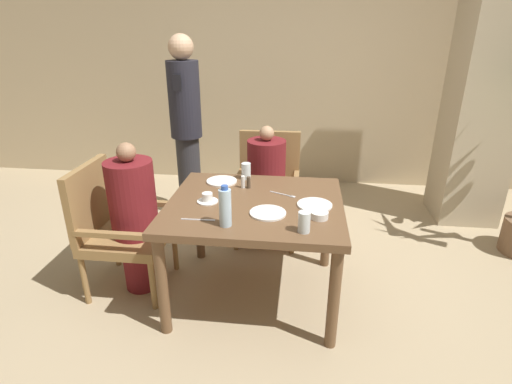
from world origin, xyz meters
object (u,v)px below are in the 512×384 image
object	(u,v)px
chair_left_side	(116,225)
water_bottle	(225,207)
diner_in_far_chair	(266,185)
plate_main_right	(222,181)
bowl_small	(319,215)
chair_far_side	(268,183)
teacup_with_saucer	(207,199)
diner_in_left_chair	(135,217)
glass_tall_near	(304,222)
standing_host	(186,124)
plate_main_left	(268,213)
plate_dessert_center	(315,205)
glass_tall_mid	(246,171)

from	to	relation	value
chair_left_side	water_bottle	world-z (taller)	water_bottle
diner_in_far_chair	plate_main_right	size ratio (longest dim) A/B	4.67
plate_main_right	bowl_small	xyz separation A→B (m)	(0.70, -0.52, 0.02)
chair_far_side	teacup_with_saucer	distance (m)	1.04
diner_in_left_chair	glass_tall_near	size ratio (longest dim) A/B	9.03
bowl_small	standing_host	bearing A→B (deg)	130.33
teacup_with_saucer	chair_far_side	bearing A→B (deg)	72.11
chair_left_side	plate_main_left	bearing A→B (deg)	-8.66
plate_dessert_center	glass_tall_mid	distance (m)	0.67
plate_main_left	diner_in_left_chair	bearing A→B (deg)	170.00
diner_in_left_chair	plate_main_left	bearing A→B (deg)	-10.00
diner_in_left_chair	plate_dessert_center	distance (m)	1.24
plate_main_left	glass_tall_mid	bearing A→B (deg)	110.43
chair_left_side	glass_tall_near	world-z (taller)	chair_left_side
diner_in_left_chair	glass_tall_near	xyz separation A→B (m)	(1.16, -0.37, 0.22)
chair_left_side	glass_tall_mid	distance (m)	1.01
plate_main_left	plate_dessert_center	size ratio (longest dim) A/B	1.00
diner_in_far_chair	plate_dessert_center	size ratio (longest dim) A/B	4.67
chair_far_side	plate_dessert_center	bearing A→B (deg)	-67.58
chair_left_side	plate_main_right	distance (m)	0.81
plate_dessert_center	plate_main_left	bearing A→B (deg)	-151.76
chair_left_side	plate_dessert_center	distance (m)	1.40
standing_host	teacup_with_saucer	distance (m)	1.39
bowl_small	water_bottle	world-z (taller)	water_bottle
plate_main_right	bowl_small	size ratio (longest dim) A/B	2.10
diner_in_left_chair	plate_dessert_center	size ratio (longest dim) A/B	4.89
diner_in_left_chair	chair_left_side	bearing A→B (deg)	180.00
chair_far_side	glass_tall_near	xyz separation A→B (m)	(0.32, -1.30, 0.29)
diner_in_far_chair	teacup_with_saucer	world-z (taller)	diner_in_far_chair
diner_in_far_chair	teacup_with_saucer	size ratio (longest dim) A/B	7.58
plate_dessert_center	chair_left_side	bearing A→B (deg)	179.50
plate_dessert_center	glass_tall_near	bearing A→B (deg)	-100.43
chair_left_side	diner_in_far_chair	world-z (taller)	diner_in_far_chair
glass_tall_near	glass_tall_mid	xyz separation A→B (m)	(-0.44, 0.79, 0.00)
plate_main_right	standing_host	bearing A→B (deg)	119.57
glass_tall_near	water_bottle	bearing A→B (deg)	176.84
plate_main_left	bowl_small	size ratio (longest dim) A/B	2.10
bowl_small	glass_tall_mid	world-z (taller)	glass_tall_mid
teacup_with_saucer	glass_tall_near	xyz separation A→B (m)	(0.63, -0.34, 0.04)
chair_far_side	diner_in_far_chair	xyz separation A→B (m)	(-0.00, -0.15, 0.04)
teacup_with_saucer	bowl_small	world-z (taller)	teacup_with_saucer
standing_host	glass_tall_mid	xyz separation A→B (m)	(0.69, -0.83, -0.14)
diner_in_far_chair	teacup_with_saucer	distance (m)	0.89
teacup_with_saucer	bowl_small	distance (m)	0.74
standing_host	diner_in_far_chair	bearing A→B (deg)	-30.24
chair_left_side	bowl_small	distance (m)	1.44
diner_in_far_chair	glass_tall_near	world-z (taller)	diner_in_far_chair
plate_main_right	plate_dessert_center	xyz separation A→B (m)	(0.68, -0.34, 0.00)
diner_in_left_chair	glass_tall_mid	xyz separation A→B (m)	(0.72, 0.42, 0.22)
plate_dessert_center	water_bottle	xyz separation A→B (m)	(-0.51, -0.33, 0.11)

